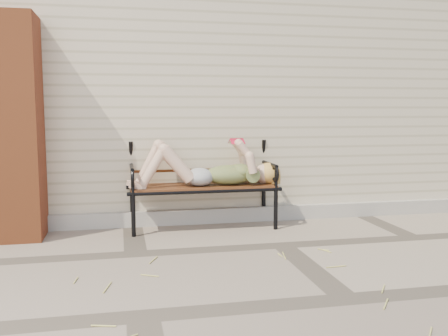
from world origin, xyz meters
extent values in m
plane|color=gray|center=(0.00, 0.00, 0.00)|extent=(80.00, 80.00, 0.00)
cube|color=beige|center=(0.00, 3.00, 1.50)|extent=(8.00, 4.00, 3.00)
cube|color=#A69E96|center=(0.00, 0.97, 0.07)|extent=(8.00, 0.10, 0.15)
cube|color=#954421|center=(-2.30, 0.75, 1.00)|extent=(0.50, 0.50, 2.00)
cylinder|color=black|center=(-1.25, 0.57, 0.21)|extent=(0.04, 0.04, 0.42)
cylinder|color=black|center=(-1.25, 0.98, 0.21)|extent=(0.04, 0.04, 0.42)
cylinder|color=black|center=(0.12, 0.57, 0.21)|extent=(0.04, 0.04, 0.42)
cylinder|color=black|center=(0.12, 0.98, 0.21)|extent=(0.04, 0.04, 0.42)
cube|color=#592F17|center=(-0.57, 0.77, 0.42)|extent=(1.40, 0.45, 0.03)
cylinder|color=black|center=(-0.57, 0.57, 0.40)|extent=(1.48, 0.04, 0.04)
cylinder|color=black|center=(-0.57, 0.98, 0.40)|extent=(1.48, 0.04, 0.04)
torus|color=black|center=(-0.57, 1.08, 0.88)|extent=(0.25, 0.03, 0.25)
ellipsoid|color=#093144|center=(-0.31, 0.75, 0.53)|extent=(0.50, 0.29, 0.19)
ellipsoid|color=#093144|center=(-0.20, 0.75, 0.56)|extent=(0.24, 0.28, 0.15)
ellipsoid|color=#99999D|center=(-0.60, 0.75, 0.51)|extent=(0.28, 0.31, 0.18)
sphere|color=#DFAC96|center=(0.05, 0.75, 0.53)|extent=(0.20, 0.20, 0.20)
ellipsoid|color=tan|center=(0.10, 0.75, 0.53)|extent=(0.23, 0.23, 0.21)
cube|color=#B11430|center=(-0.24, 0.75, 0.88)|extent=(0.13, 0.02, 0.02)
cube|color=beige|center=(-0.24, 0.71, 0.85)|extent=(0.13, 0.08, 0.05)
cube|color=beige|center=(-0.24, 0.79, 0.85)|extent=(0.13, 0.08, 0.05)
cube|color=#B11430|center=(-0.24, 0.71, 0.86)|extent=(0.14, 0.09, 0.05)
cube|color=#B11430|center=(-0.24, 0.79, 0.86)|extent=(0.14, 0.09, 0.05)
cylinder|color=tan|center=(-0.45, -0.27, 0.01)|extent=(0.07, 0.19, 0.01)
cylinder|color=tan|center=(0.64, -0.28, 0.01)|extent=(0.10, 0.10, 0.01)
cylinder|color=tan|center=(-1.87, -0.74, 0.01)|extent=(0.09, 0.02, 0.01)
cylinder|color=tan|center=(0.11, -0.85, 0.01)|extent=(0.06, 0.10, 0.01)
cylinder|color=tan|center=(0.00, -0.27, 0.01)|extent=(0.18, 0.04, 0.01)
cylinder|color=tan|center=(-0.26, -1.34, 0.01)|extent=(0.12, 0.11, 0.01)
cylinder|color=tan|center=(0.24, -1.73, 0.01)|extent=(0.12, 0.16, 0.01)
cylinder|color=tan|center=(-1.92, -1.16, 0.01)|extent=(0.05, 0.11, 0.01)
cylinder|color=tan|center=(0.39, -0.78, 0.01)|extent=(0.17, 0.10, 0.01)
cylinder|color=tan|center=(-1.28, -0.96, 0.01)|extent=(0.10, 0.17, 0.01)
cylinder|color=tan|center=(-1.82, -0.55, 0.01)|extent=(0.12, 0.12, 0.01)
cylinder|color=tan|center=(-0.91, -1.46, 0.01)|extent=(0.03, 0.09, 0.01)
cylinder|color=tan|center=(0.03, -1.37, 0.01)|extent=(0.04, 0.15, 0.01)
cylinder|color=tan|center=(-0.97, -0.55, 0.01)|extent=(0.11, 0.08, 0.01)
cylinder|color=tan|center=(-0.73, -1.22, 0.01)|extent=(0.02, 0.19, 0.01)
camera|label=1|loc=(-1.36, -4.00, 1.17)|focal=40.00mm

